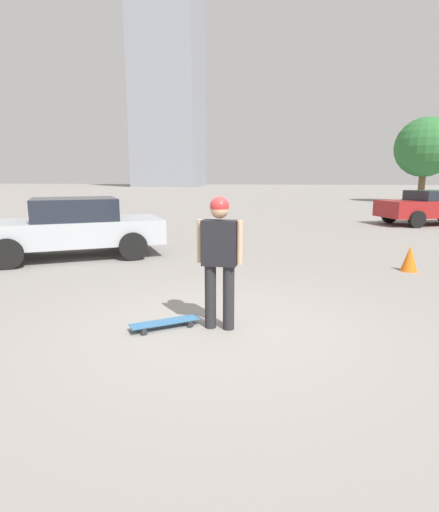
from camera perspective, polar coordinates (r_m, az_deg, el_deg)
The scene contains 8 objects.
ground_plane at distance 5.31m, azimuth -0.00°, elevation -10.24°, with size 220.00×220.00×0.00m, color gray.
person at distance 5.03m, azimuth -0.00°, elevation 0.50°, with size 0.59×0.24×1.71m.
skateboard at distance 5.33m, azimuth -7.79°, elevation -9.41°, with size 0.87×0.71×0.09m.
car_parked_near at distance 10.46m, azimuth -20.26°, elevation 3.96°, with size 4.66×3.85×1.45m.
car_parked_far at distance 18.92m, azimuth 28.17°, elevation 6.26°, with size 4.69×3.24×1.41m.
building_block_distant at distance 92.28m, azimuth -7.35°, elevation 22.94°, with size 13.53×12.79×41.85m.
tree_distant at distance 35.64m, azimuth 27.31°, elevation 13.61°, with size 4.52×4.52×6.50m.
traffic_cone at distance 9.26m, azimuth 25.52°, elevation -0.33°, with size 0.34×0.34×0.54m.
Camera 1 is at (-0.88, 4.87, 1.94)m, focal length 28.00 mm.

